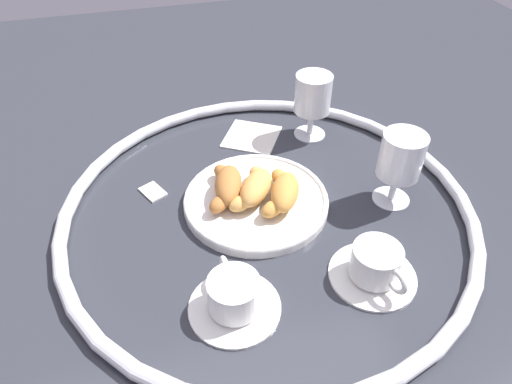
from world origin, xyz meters
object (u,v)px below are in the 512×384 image
(croissant_small, at_px, (254,188))
(juice_glass_left, at_px, (401,159))
(croissant_large, at_px, (282,191))
(coffee_cup_near, at_px, (375,266))
(croissant_extra, at_px, (227,185))
(juice_glass_right, at_px, (313,96))
(pastry_plate, at_px, (256,200))
(sugar_packet, at_px, (153,191))
(coffee_cup_far, at_px, (234,297))
(folded_napkin, at_px, (252,136))

(croissant_small, height_order, juice_glass_left, juice_glass_left)
(croissant_large, relative_size, croissant_small, 1.03)
(coffee_cup_near, bearing_deg, croissant_extra, 37.79)
(juice_glass_right, bearing_deg, coffee_cup_near, 173.74)
(croissant_large, xyz_separation_m, juice_glass_left, (-0.03, -0.20, 0.05))
(juice_glass_left, bearing_deg, croissant_extra, 75.94)
(croissant_small, xyz_separation_m, coffee_cup_near, (-0.21, -0.13, -0.01))
(pastry_plate, height_order, sugar_packet, pastry_plate)
(croissant_extra, relative_size, coffee_cup_near, 0.97)
(coffee_cup_near, bearing_deg, sugar_packet, 46.51)
(croissant_large, xyz_separation_m, juice_glass_right, (0.21, -0.13, 0.06))
(croissant_large, distance_m, croissant_small, 0.05)
(coffee_cup_far, height_order, folded_napkin, coffee_cup_far)
(croissant_large, height_order, croissant_small, same)
(croissant_extra, bearing_deg, sugar_packet, 64.47)
(croissant_large, bearing_deg, croissant_small, 65.10)
(coffee_cup_far, bearing_deg, pastry_plate, -23.42)
(coffee_cup_far, distance_m, sugar_packet, 0.30)
(pastry_plate, relative_size, sugar_packet, 5.24)
(coffee_cup_near, height_order, juice_glass_left, juice_glass_left)
(croissant_extra, relative_size, sugar_packet, 2.63)
(croissant_extra, bearing_deg, coffee_cup_near, -142.21)
(pastry_plate, bearing_deg, coffee_cup_near, -148.09)
(coffee_cup_far, bearing_deg, juice_glass_right, -33.65)
(juice_glass_right, xyz_separation_m, sugar_packet, (-0.11, 0.35, -0.09))
(croissant_large, xyz_separation_m, coffee_cup_far, (-0.19, 0.13, -0.01))
(juice_glass_right, distance_m, folded_napkin, 0.16)
(juice_glass_left, height_order, sugar_packet, juice_glass_left)
(sugar_packet, bearing_deg, croissant_extra, -141.82)
(croissant_large, xyz_separation_m, coffee_cup_near, (-0.19, -0.09, -0.01))
(croissant_small, height_order, juice_glass_right, juice_glass_right)
(pastry_plate, bearing_deg, folded_napkin, -12.94)
(coffee_cup_far, bearing_deg, croissant_large, -35.17)
(juice_glass_right, bearing_deg, folded_napkin, 79.96)
(coffee_cup_far, xyz_separation_m, folded_napkin, (0.42, -0.14, -0.02))
(juice_glass_right, relative_size, folded_napkin, 1.27)
(coffee_cup_near, bearing_deg, croissant_small, 32.19)
(sugar_packet, distance_m, folded_napkin, 0.26)
(pastry_plate, xyz_separation_m, croissant_large, (-0.02, -0.04, 0.03))
(croissant_large, distance_m, juice_glass_left, 0.21)
(croissant_large, distance_m, juice_glass_right, 0.25)
(juice_glass_left, xyz_separation_m, folded_napkin, (0.26, 0.20, -0.09))
(croissant_large, distance_m, sugar_packet, 0.25)
(croissant_small, distance_m, folded_napkin, 0.22)
(coffee_cup_far, relative_size, juice_glass_left, 0.97)
(croissant_large, bearing_deg, coffee_cup_far, 144.83)
(juice_glass_left, height_order, folded_napkin, juice_glass_left)
(croissant_extra, height_order, sugar_packet, croissant_extra)
(croissant_large, distance_m, coffee_cup_far, 0.23)
(juice_glass_right, height_order, sugar_packet, juice_glass_right)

